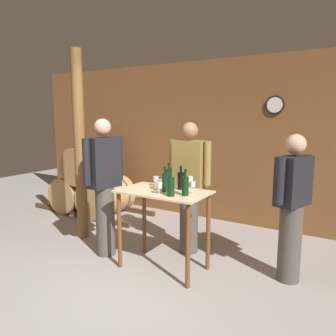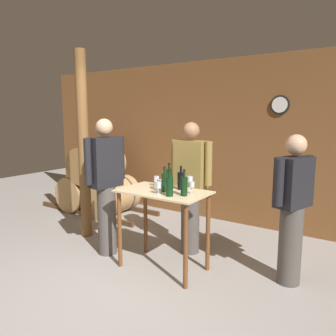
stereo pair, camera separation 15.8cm
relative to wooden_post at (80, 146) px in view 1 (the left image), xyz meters
name	(u,v)px [view 1 (the left image)]	position (x,y,z in m)	size (l,w,h in m)	color
ground_plane	(109,300)	(1.48, -1.09, -1.35)	(14.00, 14.00, 0.00)	#9E9993
back_wall	(226,142)	(1.49, 1.83, 0.00)	(8.40, 0.08, 2.70)	brown
barrel_rack	(92,185)	(-0.81, 1.02, -0.84)	(2.32, 0.90, 1.25)	#4C331E
tasting_table	(163,208)	(1.57, -0.23, -0.62)	(1.03, 0.62, 0.94)	beige
wooden_post	(80,146)	(0.00, 0.00, 0.00)	(0.16, 0.16, 2.70)	brown
wine_bottle_far_left	(169,178)	(1.52, -0.04, -0.30)	(0.07, 0.07, 0.30)	black
wine_bottle_left	(165,182)	(1.61, -0.26, -0.30)	(0.07, 0.07, 0.29)	black
wine_bottle_center	(181,180)	(1.70, -0.06, -0.30)	(0.08, 0.08, 0.28)	black
wine_bottle_right	(171,186)	(1.77, -0.40, -0.30)	(0.08, 0.08, 0.30)	black
wine_bottle_far_right	(185,186)	(1.89, -0.30, -0.30)	(0.07, 0.07, 0.28)	black
wine_glass_near_left	(156,179)	(1.36, -0.07, -0.32)	(0.06, 0.06, 0.12)	silver
wine_glass_near_center	(160,186)	(1.62, -0.39, -0.32)	(0.06, 0.06, 0.14)	silver
wine_glass_near_right	(190,180)	(1.81, -0.03, -0.29)	(0.06, 0.06, 0.16)	silver
wine_glass_far_side	(192,185)	(1.91, -0.18, -0.31)	(0.07, 0.07, 0.14)	silver
ice_bucket	(160,185)	(1.50, -0.20, -0.36)	(0.14, 0.14, 0.11)	white
person_host	(104,184)	(0.72, -0.29, -0.42)	(0.29, 0.58, 1.75)	#4C4742
person_visitor_with_scarf	(292,206)	(2.88, 0.24, -0.51)	(0.34, 0.56, 1.60)	#4C4742
person_visitor_bearded	(189,185)	(1.59, 0.35, -0.45)	(0.59, 0.24, 1.71)	#4C4742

